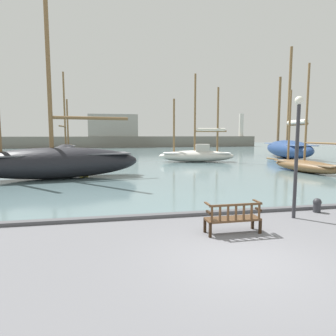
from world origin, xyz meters
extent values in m
plane|color=slate|center=(0.00, 0.00, 0.00)|extent=(160.00, 160.00, 0.00)
cube|color=slate|center=(0.00, 44.00, 0.04)|extent=(100.00, 80.00, 0.08)
cube|color=#4C4C50|center=(0.00, 3.85, 0.06)|extent=(40.00, 0.30, 0.12)
cube|color=black|center=(-0.25, 2.02, 0.21)|extent=(0.07, 0.07, 0.42)
cube|color=black|center=(1.28, 2.04, 0.21)|extent=(0.07, 0.07, 0.42)
cube|color=black|center=(-0.24, 1.57, 0.21)|extent=(0.07, 0.07, 0.42)
cube|color=black|center=(1.29, 1.59, 0.21)|extent=(0.07, 0.07, 0.42)
cube|color=#4C331E|center=(0.52, 1.80, 0.42)|extent=(1.61, 0.54, 0.06)
cube|color=#4C331E|center=(0.53, 1.58, 0.89)|extent=(1.60, 0.07, 0.06)
cube|color=#4C331E|center=(-0.19, 1.57, 0.66)|extent=(0.06, 0.04, 0.41)
cube|color=#4C331E|center=(0.05, 1.58, 0.66)|extent=(0.06, 0.04, 0.41)
cube|color=#4C331E|center=(0.29, 1.58, 0.66)|extent=(0.06, 0.04, 0.41)
cube|color=#4C331E|center=(0.53, 1.58, 0.66)|extent=(0.06, 0.04, 0.41)
cube|color=#4C331E|center=(0.77, 1.59, 0.66)|extent=(0.06, 0.04, 0.41)
cube|color=#4C331E|center=(1.01, 1.59, 0.66)|extent=(0.06, 0.04, 0.41)
cube|color=#4C331E|center=(1.25, 1.59, 0.66)|extent=(0.06, 0.04, 0.41)
cube|color=black|center=(-0.25, 1.70, 0.69)|extent=(0.06, 0.30, 0.06)
cube|color=#4C331E|center=(-0.25, 1.79, 0.90)|extent=(0.07, 0.47, 0.04)
cube|color=black|center=(1.29, 1.73, 0.69)|extent=(0.06, 0.30, 0.06)
cube|color=#4C331E|center=(1.29, 1.82, 0.90)|extent=(0.07, 0.47, 0.04)
ellipsoid|color=brown|center=(11.27, 13.28, 0.51)|extent=(2.49, 6.31, 0.87)
cube|color=#997A5B|center=(11.27, 13.28, 0.75)|extent=(1.99, 5.52, 0.08)
cylinder|color=brown|center=(11.24, 13.44, 4.35)|extent=(0.16, 0.16, 7.11)
cylinder|color=brown|center=(11.45, 12.06, 2.24)|extent=(0.54, 2.77, 0.13)
cylinder|color=brown|center=(10.99, 15.11, 3.53)|extent=(0.16, 0.16, 5.47)
cylinder|color=brown|center=(10.71, 16.97, 0.77)|extent=(0.32, 1.31, 0.13)
ellipsoid|color=navy|center=(17.57, 25.19, 1.11)|extent=(5.08, 11.22, 2.06)
cube|color=#516B9E|center=(17.57, 25.19, 1.68)|extent=(4.08, 9.80, 0.08)
cylinder|color=brown|center=(17.62, 25.46, 7.19)|extent=(0.31, 0.31, 10.95)
cylinder|color=brown|center=(17.17, 23.13, 3.90)|extent=(1.14, 4.71, 0.25)
cylinder|color=silver|center=(17.17, 23.13, 4.15)|extent=(1.29, 4.29, 0.50)
cylinder|color=brown|center=(18.18, 28.39, 5.81)|extent=(0.31, 0.31, 8.18)
ellipsoid|color=black|center=(-6.15, 13.60, 1.06)|extent=(10.68, 4.50, 1.95)
cube|color=#4C4C51|center=(-6.15, 13.60, 1.59)|extent=(9.34, 3.63, 0.08)
cylinder|color=brown|center=(-6.40, 13.55, 6.58)|extent=(0.26, 0.26, 9.88)
cylinder|color=brown|center=(-4.02, 14.01, 3.89)|extent=(4.81, 1.12, 0.21)
ellipsoid|color=silver|center=(5.75, 22.70, 0.65)|extent=(7.80, 3.35, 1.15)
cube|color=white|center=(5.75, 22.70, 0.97)|extent=(6.82, 2.70, 0.08)
cube|color=beige|center=(6.31, 22.59, 1.43)|extent=(1.55, 1.31, 0.84)
cylinder|color=brown|center=(5.56, 22.74, 4.86)|extent=(0.19, 0.19, 7.70)
cylinder|color=brown|center=(7.12, 22.43, 3.14)|extent=(3.14, 0.76, 0.16)
cylinder|color=silver|center=(7.12, 22.43, 3.30)|extent=(2.85, 0.85, 0.31)
cylinder|color=brown|center=(3.52, 23.13, 3.66)|extent=(0.19, 0.19, 5.30)
cylinder|color=brown|center=(7.79, 22.30, 4.22)|extent=(0.19, 0.19, 6.42)
ellipsoid|color=black|center=(-8.52, 36.00, 0.78)|extent=(2.47, 8.77, 1.41)
cube|color=#4C4C51|center=(-8.52, 36.00, 1.17)|extent=(1.87, 7.71, 0.08)
cylinder|color=brown|center=(-8.52, 36.22, 6.10)|extent=(0.23, 0.23, 9.78)
cylinder|color=brown|center=(-8.56, 33.98, 3.83)|extent=(0.26, 4.48, 0.19)
cylinder|color=brown|center=(-8.48, 38.62, 4.46)|extent=(0.23, 0.23, 6.50)
cylinder|color=brown|center=(-8.44, 41.03, 1.19)|extent=(0.21, 1.32, 0.19)
cylinder|color=#2D2D33|center=(4.54, 3.37, 0.19)|extent=(0.26, 0.26, 0.38)
sphere|color=#2D2D33|center=(4.54, 3.37, 0.38)|extent=(0.30, 0.30, 0.30)
cylinder|color=#2D2D33|center=(3.24, 2.87, 1.92)|extent=(0.12, 0.12, 3.84)
sphere|color=silver|center=(3.24, 2.87, 3.98)|extent=(0.28, 0.28, 0.28)
sphere|color=gold|center=(-4.65, 15.23, 0.43)|extent=(0.69, 0.69, 0.69)
cylinder|color=#2D2D33|center=(-4.65, 15.23, 1.12)|extent=(0.06, 0.06, 0.70)
cube|color=slate|center=(0.00, 56.97, 1.17)|extent=(58.47, 2.40, 2.35)
cube|color=gray|center=(-1.77, 56.97, 4.61)|extent=(10.01, 2.00, 4.52)
cylinder|color=beige|center=(26.52, 56.97, 4.85)|extent=(1.00, 1.00, 5.00)
camera|label=1|loc=(-3.00, -6.13, 2.88)|focal=32.00mm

